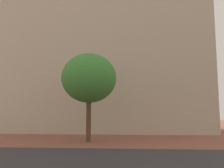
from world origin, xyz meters
The scene contains 4 objects.
ground_plane centered at (0.00, 10.00, 0.00)m, with size 120.00×120.00×0.00m, color brown.
street_asphalt_strip centered at (0.00, 7.84, 0.00)m, with size 120.00×7.01×0.00m, color #2D2D33.
landmark_building centered at (-3.61, 26.19, 10.33)m, with size 24.76×12.75×33.38m.
tree_curb_far centered at (-2.37, 14.32, 4.50)m, with size 3.95×3.95×6.29m.
Camera 1 is at (0.60, -2.58, 2.01)m, focal length 38.39 mm.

